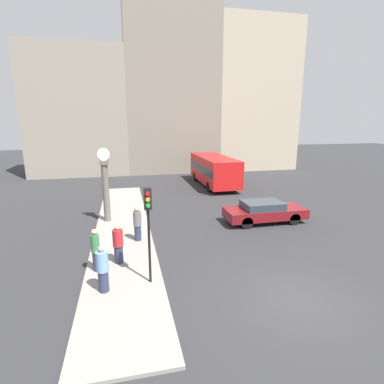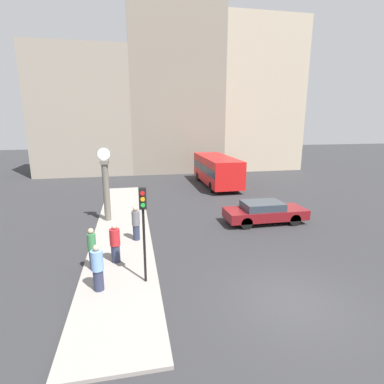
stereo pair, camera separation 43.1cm
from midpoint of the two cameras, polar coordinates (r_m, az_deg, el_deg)
name	(u,v)px [view 1 (the left image)]	position (r m, az deg, el deg)	size (l,w,h in m)	color
ground_plane	(297,300)	(11.20, 18.22, -19.03)	(120.00, 120.00, 0.00)	#2D2D30
sidewalk_corner	(123,229)	(17.17, -13.72, -6.80)	(2.90, 20.34, 0.12)	gray
building_row	(176,98)	(35.99, -3.34, 17.47)	(30.47, 5.00, 18.88)	gray
sedan_car	(264,211)	(18.15, 12.94, -3.61)	(4.74, 1.82, 1.28)	maroon
bus_distant	(214,169)	(27.76, 3.75, 4.40)	(2.59, 8.15, 2.67)	red
traffic_light_near	(148,216)	(10.60, -9.49, -4.50)	(0.26, 0.24, 3.54)	black
street_clock	(106,187)	(18.03, -16.80, 0.96)	(0.78, 0.48, 4.33)	#666056
pedestrian_grey_jacket	(137,224)	(14.99, -11.17, -5.93)	(0.39, 0.39, 1.73)	#2D334C
pedestrian_red_top	(118,244)	(12.92, -14.83, -9.63)	(0.42, 0.42, 1.64)	#2D334C
pedestrian_green_hoodie	(95,250)	(12.51, -18.86, -10.39)	(0.32, 0.32, 1.72)	#2D334C
pedestrian_blue_stripe	(103,269)	(11.04, -17.75, -13.84)	(0.41, 0.41, 1.69)	#2D334C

